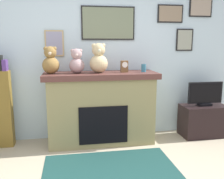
# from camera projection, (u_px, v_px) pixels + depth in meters

# --- Properties ---
(back_wall) EXTENTS (5.20, 0.15, 2.60)m
(back_wall) POSITION_uv_depth(u_px,v_px,m) (91.00, 55.00, 3.93)
(back_wall) COLOR silver
(back_wall) RESTS_ON ground_plane
(fireplace) EXTENTS (1.66, 0.60, 1.07)m
(fireplace) POSITION_uv_depth(u_px,v_px,m) (101.00, 107.00, 3.77)
(fireplace) COLOR #8C8354
(fireplace) RESTS_ON ground_plane
(tv_stand) EXTENTS (0.72, 0.40, 0.51)m
(tv_stand) POSITION_uv_depth(u_px,v_px,m) (203.00, 121.00, 4.07)
(tv_stand) COLOR black
(tv_stand) RESTS_ON ground_plane
(television) EXTENTS (0.57, 0.14, 0.38)m
(television) POSITION_uv_depth(u_px,v_px,m) (205.00, 94.00, 3.99)
(television) COLOR black
(television) RESTS_ON tv_stand
(area_rug) EXTENTS (1.60, 1.13, 0.01)m
(area_rug) POSITION_uv_depth(u_px,v_px,m) (111.00, 172.00, 2.95)
(area_rug) COLOR #1A403C
(area_rug) RESTS_ON ground_plane
(candle_jar) EXTENTS (0.07, 0.07, 0.12)m
(candle_jar) POSITION_uv_depth(u_px,v_px,m) (144.00, 68.00, 3.75)
(candle_jar) COLOR teal
(candle_jar) RESTS_ON fireplace
(mantel_clock) EXTENTS (0.10, 0.08, 0.17)m
(mantel_clock) POSITION_uv_depth(u_px,v_px,m) (124.00, 66.00, 3.69)
(mantel_clock) COLOR brown
(mantel_clock) RESTS_ON fireplace
(teddy_bear_cream) EXTENTS (0.24, 0.24, 0.39)m
(teddy_bear_cream) POSITION_uv_depth(u_px,v_px,m) (51.00, 61.00, 3.50)
(teddy_bear_cream) COLOR olive
(teddy_bear_cream) RESTS_ON fireplace
(teddy_bear_grey) EXTENTS (0.22, 0.22, 0.35)m
(teddy_bear_grey) POSITION_uv_depth(u_px,v_px,m) (77.00, 62.00, 3.57)
(teddy_bear_grey) COLOR #A8898A
(teddy_bear_grey) RESTS_ON fireplace
(teddy_bear_tan) EXTENTS (0.27, 0.27, 0.43)m
(teddy_bear_tan) POSITION_uv_depth(u_px,v_px,m) (99.00, 60.00, 3.61)
(teddy_bear_tan) COLOR tan
(teddy_bear_tan) RESTS_ON fireplace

